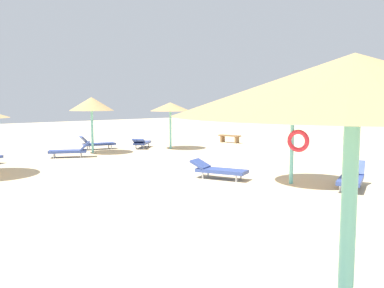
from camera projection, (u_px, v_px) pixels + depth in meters
The scene contains 11 objects.
ground_plane at pixel (115, 195), 11.22m from camera, with size 80.00×80.00×0.00m, color beige.
parasol_0 at pixel (92, 104), 20.09m from camera, with size 2.21×2.21×2.81m.
parasol_1 at pixel (293, 101), 12.47m from camera, with size 2.76×2.76×2.93m.
parasol_2 at pixel (354, 87), 3.02m from camera, with size 2.75×2.75×2.94m.
parasol_4 at pixel (170, 107), 22.04m from camera, with size 2.25×2.25×2.54m.
lounger_0 at pixel (97, 143), 21.90m from camera, with size 1.10×1.97×0.76m.
lounger_1 at pixel (218, 170), 13.51m from camera, with size 2.02×1.21×0.61m.
lounger_4 at pixel (142, 143), 22.55m from camera, with size 1.69×1.90×0.61m.
lounger_5 at pixel (71, 150), 18.76m from camera, with size 1.54×1.93×0.75m.
lounger_6 at pixel (351, 177), 12.07m from camera, with size 1.20×1.98×0.75m.
bench_0 at pixel (230, 137), 25.46m from camera, with size 1.53×0.54×0.49m.
Camera 1 is at (9.36, -6.19, 2.57)m, focal length 37.70 mm.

